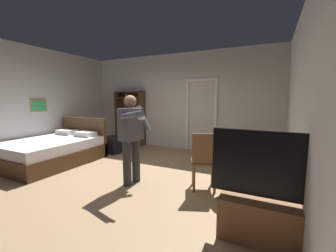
{
  "coord_description": "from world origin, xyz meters",
  "views": [
    {
      "loc": [
        2.62,
        -3.32,
        1.55
      ],
      "look_at": [
        0.91,
        0.2,
        1.04
      ],
      "focal_mm": 22.65,
      "sensor_mm": 36.0,
      "label": 1
    }
  ],
  "objects_px": {
    "bookshelf": "(130,116)",
    "person_blue_shirt": "(131,134)",
    "wooden_chair": "(204,159)",
    "side_table": "(239,166)",
    "bottle_on_table": "(248,148)",
    "bed": "(54,150)",
    "tv_flatscreen": "(269,210)",
    "suitcase_dark": "(114,145)",
    "laptop": "(238,150)"
  },
  "relations": [
    {
      "from": "laptop",
      "to": "bottle_on_table",
      "type": "relative_size",
      "value": 1.73
    },
    {
      "from": "laptop",
      "to": "bed",
      "type": "bearing_deg",
      "value": -178.65
    },
    {
      "from": "bed",
      "to": "bottle_on_table",
      "type": "xyz_separation_m",
      "value": [
        4.42,
        0.06,
        0.5
      ]
    },
    {
      "from": "laptop",
      "to": "suitcase_dark",
      "type": "bearing_deg",
      "value": 160.76
    },
    {
      "from": "wooden_chair",
      "to": "person_blue_shirt",
      "type": "height_order",
      "value": "person_blue_shirt"
    },
    {
      "from": "wooden_chair",
      "to": "bookshelf",
      "type": "bearing_deg",
      "value": 143.12
    },
    {
      "from": "side_table",
      "to": "bottle_on_table",
      "type": "relative_size",
      "value": 3.05
    },
    {
      "from": "bottle_on_table",
      "to": "tv_flatscreen",
      "type": "bearing_deg",
      "value": -71.99
    },
    {
      "from": "person_blue_shirt",
      "to": "side_table",
      "type": "bearing_deg",
      "value": 11.75
    },
    {
      "from": "laptop",
      "to": "bottle_on_table",
      "type": "bearing_deg",
      "value": -13.79
    },
    {
      "from": "bed",
      "to": "side_table",
      "type": "relative_size",
      "value": 2.93
    },
    {
      "from": "side_table",
      "to": "laptop",
      "type": "height_order",
      "value": "laptop"
    },
    {
      "from": "side_table",
      "to": "bottle_on_table",
      "type": "xyz_separation_m",
      "value": [
        0.14,
        -0.08,
        0.32
      ]
    },
    {
      "from": "person_blue_shirt",
      "to": "wooden_chair",
      "type": "bearing_deg",
      "value": 12.78
    },
    {
      "from": "wooden_chair",
      "to": "bed",
      "type": "bearing_deg",
      "value": -179.2
    },
    {
      "from": "bookshelf",
      "to": "bed",
      "type": "bearing_deg",
      "value": -100.48
    },
    {
      "from": "bed",
      "to": "person_blue_shirt",
      "type": "distance_m",
      "value": 2.56
    },
    {
      "from": "bookshelf",
      "to": "person_blue_shirt",
      "type": "bearing_deg",
      "value": -53.76
    },
    {
      "from": "bed",
      "to": "side_table",
      "type": "height_order",
      "value": "bed"
    },
    {
      "from": "bookshelf",
      "to": "suitcase_dark",
      "type": "height_order",
      "value": "bookshelf"
    },
    {
      "from": "person_blue_shirt",
      "to": "bottle_on_table",
      "type": "bearing_deg",
      "value": 8.64
    },
    {
      "from": "side_table",
      "to": "suitcase_dark",
      "type": "xyz_separation_m",
      "value": [
        -3.58,
        1.2,
        -0.24
      ]
    },
    {
      "from": "tv_flatscreen",
      "to": "side_table",
      "type": "relative_size",
      "value": 1.72
    },
    {
      "from": "suitcase_dark",
      "to": "side_table",
      "type": "bearing_deg",
      "value": -6.55
    },
    {
      "from": "bed",
      "to": "laptop",
      "type": "bearing_deg",
      "value": 1.35
    },
    {
      "from": "wooden_chair",
      "to": "person_blue_shirt",
      "type": "relative_size",
      "value": 0.62
    },
    {
      "from": "wooden_chair",
      "to": "suitcase_dark",
      "type": "relative_size",
      "value": 2.07
    },
    {
      "from": "laptop",
      "to": "wooden_chair",
      "type": "distance_m",
      "value": 0.57
    },
    {
      "from": "bed",
      "to": "tv_flatscreen",
      "type": "distance_m",
      "value": 4.83
    },
    {
      "from": "tv_flatscreen",
      "to": "person_blue_shirt",
      "type": "distance_m",
      "value": 2.43
    },
    {
      "from": "bed",
      "to": "suitcase_dark",
      "type": "distance_m",
      "value": 1.52
    },
    {
      "from": "side_table",
      "to": "laptop",
      "type": "xyz_separation_m",
      "value": [
        -0.02,
        -0.04,
        0.27
      ]
    },
    {
      "from": "wooden_chair",
      "to": "tv_flatscreen",
      "type": "bearing_deg",
      "value": -43.99
    },
    {
      "from": "wooden_chair",
      "to": "person_blue_shirt",
      "type": "xyz_separation_m",
      "value": [
        -1.26,
        -0.29,
        0.38
      ]
    },
    {
      "from": "tv_flatscreen",
      "to": "wooden_chair",
      "type": "height_order",
      "value": "tv_flatscreen"
    },
    {
      "from": "tv_flatscreen",
      "to": "side_table",
      "type": "xyz_separation_m",
      "value": [
        -0.46,
        1.05,
        0.12
      ]
    },
    {
      "from": "bed",
      "to": "laptop",
      "type": "relative_size",
      "value": 5.17
    },
    {
      "from": "bookshelf",
      "to": "bottle_on_table",
      "type": "xyz_separation_m",
      "value": [
        3.96,
        -2.45,
        -0.17
      ]
    },
    {
      "from": "side_table",
      "to": "wooden_chair",
      "type": "height_order",
      "value": "wooden_chair"
    },
    {
      "from": "laptop",
      "to": "suitcase_dark",
      "type": "relative_size",
      "value": 0.85
    },
    {
      "from": "bed",
      "to": "tv_flatscreen",
      "type": "xyz_separation_m",
      "value": [
        4.74,
        -0.91,
        0.06
      ]
    },
    {
      "from": "tv_flatscreen",
      "to": "bed",
      "type": "bearing_deg",
      "value": 169.1
    },
    {
      "from": "bookshelf",
      "to": "suitcase_dark",
      "type": "bearing_deg",
      "value": -78.33
    },
    {
      "from": "person_blue_shirt",
      "to": "suitcase_dark",
      "type": "xyz_separation_m",
      "value": [
        -1.77,
        1.58,
        -0.68
      ]
    },
    {
      "from": "bottle_on_table",
      "to": "suitcase_dark",
      "type": "xyz_separation_m",
      "value": [
        -3.72,
        1.28,
        -0.56
      ]
    },
    {
      "from": "tv_flatscreen",
      "to": "bottle_on_table",
      "type": "bearing_deg",
      "value": 108.01
    },
    {
      "from": "bed",
      "to": "tv_flatscreen",
      "type": "relative_size",
      "value": 1.7
    },
    {
      "from": "bottle_on_table",
      "to": "wooden_chair",
      "type": "relative_size",
      "value": 0.24
    },
    {
      "from": "bed",
      "to": "suitcase_dark",
      "type": "height_order",
      "value": "bed"
    },
    {
      "from": "bookshelf",
      "to": "tv_flatscreen",
      "type": "bearing_deg",
      "value": -38.68
    }
  ]
}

